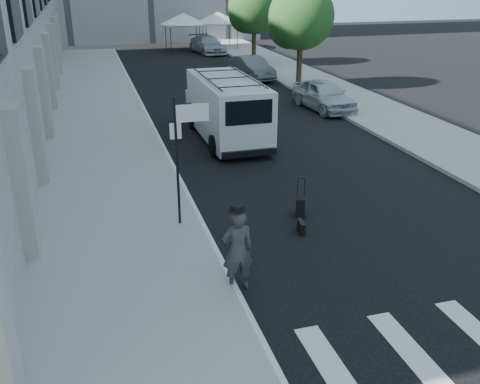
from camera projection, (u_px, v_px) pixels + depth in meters
ground at (314, 273)px, 12.52m from camera, size 120.00×120.00×0.00m
sidewalk_left at (99, 117)px, 25.61m from camera, size 4.50×48.00×0.15m
sidewalk_right at (320, 86)px, 32.54m from camera, size 4.00×56.00×0.15m
sign_pole at (185, 134)px, 13.74m from camera, size 1.03×0.07×3.50m
tree_near at (299, 19)px, 30.80m from camera, size 3.80×3.83×6.03m
tree_far at (252, 9)px, 38.79m from camera, size 3.80×3.83×6.03m
tent_left at (183, 19)px, 46.24m from camera, size 4.00×4.00×3.20m
tent_right at (218, 18)px, 47.50m from camera, size 4.00×4.00×3.20m
businessman at (238, 250)px, 11.54m from camera, size 0.70×0.47×1.91m
briefcase at (301, 227)px, 14.35m from camera, size 0.17×0.45×0.34m
suitcase at (300, 207)px, 15.29m from camera, size 0.38×0.47×1.12m
cargo_van at (226, 108)px, 22.12m from camera, size 2.41×6.71×2.50m
parked_car_a at (324, 95)px, 26.95m from camera, size 2.14×4.53×1.50m
parked_car_b at (252, 68)px, 34.64m from camera, size 2.11×4.54×1.44m
parked_car_c at (208, 45)px, 45.62m from camera, size 2.69×5.20×1.44m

